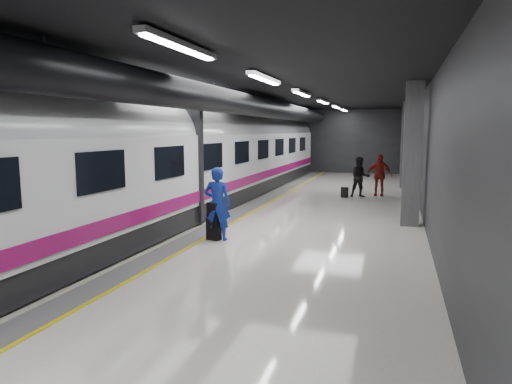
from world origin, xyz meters
The scene contains 9 objects.
ground centered at (0.00, 0.00, 0.00)m, with size 40.00×40.00×0.00m, color silver.
platform_hall centered at (-0.29, 0.96, 3.54)m, with size 10.02×40.02×4.51m.
train centered at (-3.25, 0.00, 2.07)m, with size 3.05×38.00×4.05m.
traveler_main centered at (-0.55, -1.67, 1.01)m, with size 0.74×0.48×2.02m, color #1839B5.
suitcase_main centered at (-0.65, -1.71, 0.30)m, with size 0.37×0.24×0.61m, color black.
shoulder_bag centered at (-0.66, -1.74, 0.82)m, with size 0.33×0.17×0.43m, color black.
traveler_far_a centered at (2.53, 7.85, 0.91)m, with size 0.89×0.69×1.83m, color black.
traveler_far_b centered at (3.33, 8.58, 0.97)m, with size 1.14×0.47×1.94m, color maroon.
suitcase_far centered at (1.89, 7.59, 0.23)m, with size 0.32×0.20×0.46m, color black.
Camera 1 is at (4.11, -13.12, 2.99)m, focal length 32.00 mm.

